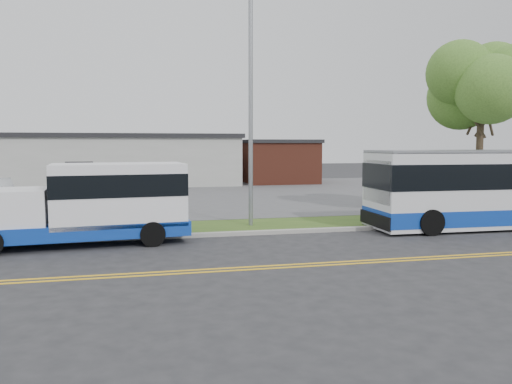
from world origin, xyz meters
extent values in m
plane|color=#28282B|center=(0.00, 0.00, 0.00)|extent=(140.00, 140.00, 0.00)
cube|color=gold|center=(0.00, -3.85, 0.01)|extent=(70.00, 0.12, 0.01)
cube|color=gold|center=(0.00, -4.15, 0.01)|extent=(70.00, 0.12, 0.01)
cube|color=#9E9B93|center=(0.00, 1.10, 0.07)|extent=(80.00, 0.30, 0.15)
cube|color=#2F4F1A|center=(0.00, 2.90, 0.05)|extent=(80.00, 3.30, 0.10)
cube|color=#4C4C4F|center=(0.00, 17.00, 0.05)|extent=(80.00, 25.00, 0.10)
cube|color=#9E9E99|center=(-6.00, 27.00, 2.00)|extent=(25.00, 10.00, 4.00)
cube|color=black|center=(-6.00, 27.00, 4.17)|extent=(25.40, 10.40, 0.35)
cube|color=black|center=(-6.00, 22.05, 1.10)|extent=(2.00, 0.15, 2.20)
cube|color=brown|center=(10.50, 26.00, 1.80)|extent=(6.00, 7.00, 3.60)
cube|color=black|center=(10.50, 26.00, 3.75)|extent=(6.30, 7.30, 0.30)
cylinder|color=#33281C|center=(14.00, 3.00, 2.48)|extent=(0.32, 0.32, 4.76)
ellipsoid|color=#406623|center=(14.00, 3.00, 6.22)|extent=(5.20, 5.20, 4.42)
cylinder|color=gray|center=(3.00, 2.80, 4.85)|extent=(0.18, 0.18, 9.50)
cube|color=#0E369E|center=(-3.34, 0.63, 0.56)|extent=(7.13, 2.97, 0.51)
cube|color=white|center=(-2.22, 0.73, 1.74)|extent=(4.69, 2.75, 2.15)
cube|color=black|center=(-2.22, 0.73, 2.09)|extent=(4.71, 2.79, 0.77)
cube|color=white|center=(-5.48, 0.43, 1.38)|extent=(2.03, 2.35, 1.23)
cylinder|color=black|center=(-6.29, 1.47, 0.43)|extent=(0.88, 0.36, 0.86)
cylinder|color=black|center=(-1.11, -0.28, 0.43)|extent=(0.88, 0.36, 0.86)
cylinder|color=black|center=(-1.31, 1.92, 0.43)|extent=(0.88, 0.36, 0.86)
cube|color=silver|center=(13.47, 0.60, 1.64)|extent=(11.66, 2.88, 3.06)
cube|color=#0E369E|center=(13.47, 0.60, 0.58)|extent=(11.68, 2.90, 0.63)
cube|color=black|center=(13.47, 0.60, 2.22)|extent=(11.70, 2.93, 1.00)
cube|color=black|center=(7.72, 0.72, 2.00)|extent=(0.16, 2.43, 1.69)
cube|color=black|center=(7.64, 0.72, 0.47)|extent=(0.18, 2.64, 0.53)
cube|color=gray|center=(13.47, 0.60, 3.19)|extent=(11.66, 2.88, 0.13)
cylinder|color=black|center=(9.33, -0.56, 0.51)|extent=(1.02, 0.36, 1.01)
cylinder|color=black|center=(9.38, 1.93, 0.51)|extent=(1.02, 0.36, 1.01)
camera|label=1|loc=(-1.42, -17.45, 3.47)|focal=35.00mm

